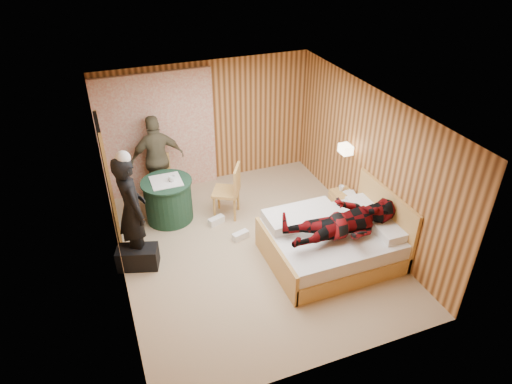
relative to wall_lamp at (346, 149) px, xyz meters
name	(u,v)px	position (x,y,z in m)	size (l,w,h in m)	color
floor	(252,248)	(-1.92, -0.45, -1.30)	(4.20, 5.00, 0.01)	tan
ceiling	(251,108)	(-1.92, -0.45, 1.20)	(4.20, 5.00, 0.01)	white
wall_back	(208,124)	(-1.92, 2.05, -0.05)	(4.20, 0.02, 2.50)	tan
wall_left	(112,212)	(-4.02, -0.45, -0.05)	(0.02, 5.00, 2.50)	tan
wall_right	(368,161)	(0.18, -0.45, -0.05)	(0.02, 5.00, 2.50)	tan
curtain	(158,135)	(-2.92, 1.98, -0.10)	(2.20, 0.08, 2.40)	silver
doorway	(108,178)	(-3.98, 0.95, -0.28)	(0.06, 0.90, 2.05)	black
wall_lamp	(346,149)	(0.00, 0.00, 0.00)	(0.26, 0.24, 0.16)	gold
bed	(332,242)	(-0.80, -1.13, -0.99)	(2.00, 1.57, 1.08)	tan
nightstand	(343,205)	(-0.04, -0.20, -1.04)	(0.38, 0.52, 0.50)	tan
round_table	(168,200)	(-3.03, 0.90, -0.90)	(0.91, 0.91, 0.80)	#204630
chair_far	(160,175)	(-3.02, 1.61, -0.76)	(0.46, 0.46, 0.93)	tan
chair_near	(231,188)	(-1.94, 0.60, -0.70)	(0.63, 0.63, 1.03)	tan
duffel_bag	(138,257)	(-3.77, -0.24, -1.12)	(0.63, 0.34, 0.36)	black
sneaker_left	(240,236)	(-2.02, -0.15, -1.23)	(0.29, 0.12, 0.13)	white
sneaker_right	(216,221)	(-2.29, 0.43, -1.23)	(0.30, 0.12, 0.13)	white
woman_standing	(132,210)	(-3.73, -0.02, -0.37)	(0.68, 0.45, 1.86)	black
man_at_table	(158,159)	(-3.03, 1.66, -0.44)	(1.01, 0.42, 1.72)	brown
man_on_bed	(345,215)	(-0.77, -1.36, -0.33)	(1.77, 0.67, 0.86)	#63090C
book_lower	(346,195)	(-0.04, -0.25, -0.79)	(0.17, 0.22, 0.02)	white
book_upper	(346,194)	(-0.04, -0.25, -0.77)	(0.16, 0.22, 0.02)	white
cup_nightstand	(341,188)	(-0.04, -0.07, -0.75)	(0.10, 0.10, 0.09)	white
cup_table	(172,179)	(-2.93, 0.85, -0.45)	(0.12, 0.12, 0.10)	white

